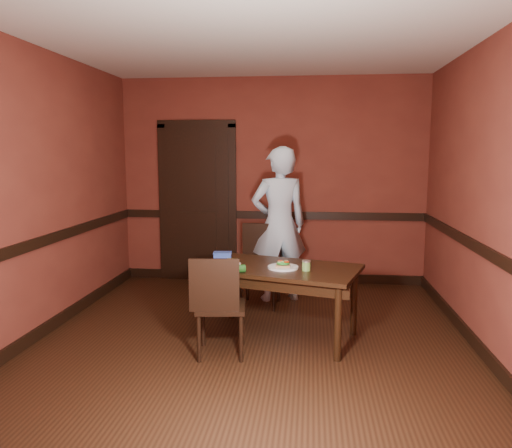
% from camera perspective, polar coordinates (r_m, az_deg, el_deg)
% --- Properties ---
extents(floor, '(4.00, 4.50, 0.01)m').
position_cam_1_polar(floor, '(4.69, -0.49, -13.41)').
color(floor, black).
rests_on(floor, ground).
extents(ceiling, '(4.00, 4.50, 0.01)m').
position_cam_1_polar(ceiling, '(4.47, -0.53, 20.74)').
color(ceiling, silver).
rests_on(ceiling, ground).
extents(wall_back, '(4.00, 0.02, 2.70)m').
position_cam_1_polar(wall_back, '(6.62, 1.83, 4.91)').
color(wall_back, maroon).
rests_on(wall_back, ground).
extents(wall_front, '(4.00, 0.02, 2.70)m').
position_cam_1_polar(wall_front, '(2.18, -7.58, -1.87)').
color(wall_front, maroon).
rests_on(wall_front, ground).
extents(wall_left, '(0.02, 4.50, 2.70)m').
position_cam_1_polar(wall_left, '(5.03, -23.81, 3.18)').
color(wall_left, maroon).
rests_on(wall_left, ground).
extents(wall_right, '(0.02, 4.50, 2.70)m').
position_cam_1_polar(wall_right, '(4.59, 25.13, 2.69)').
color(wall_right, maroon).
rests_on(wall_right, ground).
extents(dado_back, '(4.00, 0.03, 0.10)m').
position_cam_1_polar(dado_back, '(6.64, 1.80, 1.02)').
color(dado_back, black).
rests_on(dado_back, ground).
extents(dado_left, '(0.03, 4.50, 0.10)m').
position_cam_1_polar(dado_left, '(5.07, -23.37, -1.88)').
color(dado_left, black).
rests_on(dado_left, ground).
extents(dado_right, '(0.03, 4.50, 0.10)m').
position_cam_1_polar(dado_right, '(4.65, 24.62, -2.83)').
color(dado_right, black).
rests_on(dado_right, ground).
extents(baseboard_back, '(4.00, 0.03, 0.12)m').
position_cam_1_polar(baseboard_back, '(6.80, 1.77, -6.02)').
color(baseboard_back, black).
rests_on(baseboard_back, ground).
extents(baseboard_left, '(0.03, 4.50, 0.12)m').
position_cam_1_polar(baseboard_left, '(5.28, -22.84, -10.90)').
color(baseboard_left, black).
rests_on(baseboard_left, ground).
extents(baseboard_right, '(0.03, 4.50, 0.12)m').
position_cam_1_polar(baseboard_right, '(4.87, 24.02, -12.58)').
color(baseboard_right, black).
rests_on(baseboard_right, ground).
extents(door, '(1.05, 0.07, 2.20)m').
position_cam_1_polar(door, '(6.75, -6.70, 2.72)').
color(door, black).
rests_on(door, ground).
extents(dining_table, '(1.62, 1.19, 0.68)m').
position_cam_1_polar(dining_table, '(4.74, 2.58, -8.87)').
color(dining_table, black).
rests_on(dining_table, floor).
extents(chair_far, '(0.46, 0.46, 0.92)m').
position_cam_1_polar(chair_far, '(5.64, 0.47, -4.82)').
color(chair_far, black).
rests_on(chair_far, floor).
extents(chair_near, '(0.45, 0.45, 0.88)m').
position_cam_1_polar(chair_near, '(4.33, -4.01, -9.17)').
color(chair_near, black).
rests_on(chair_near, floor).
extents(person, '(0.76, 0.62, 1.80)m').
position_cam_1_polar(person, '(5.80, 2.65, -0.04)').
color(person, silver).
rests_on(person, floor).
extents(sandwich_plate, '(0.28, 0.28, 0.07)m').
position_cam_1_polar(sandwich_plate, '(4.57, 3.10, -4.84)').
color(sandwich_plate, white).
rests_on(sandwich_plate, dining_table).
extents(sauce_jar, '(0.08, 0.08, 0.09)m').
position_cam_1_polar(sauce_jar, '(4.49, 5.76, -4.73)').
color(sauce_jar, '#679340').
rests_on(sauce_jar, dining_table).
extents(cheese_saucer, '(0.16, 0.16, 0.05)m').
position_cam_1_polar(cheese_saucer, '(4.74, -2.69, -4.37)').
color(cheese_saucer, white).
rests_on(cheese_saucer, dining_table).
extents(food_tub, '(0.19, 0.14, 0.08)m').
position_cam_1_polar(food_tub, '(4.93, -3.84, -3.65)').
color(food_tub, blue).
rests_on(food_tub, dining_table).
extents(wrapped_veg, '(0.26, 0.14, 0.07)m').
position_cam_1_polar(wrapped_veg, '(4.39, -2.85, -5.16)').
color(wrapped_veg, '#184415').
rests_on(wrapped_veg, dining_table).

